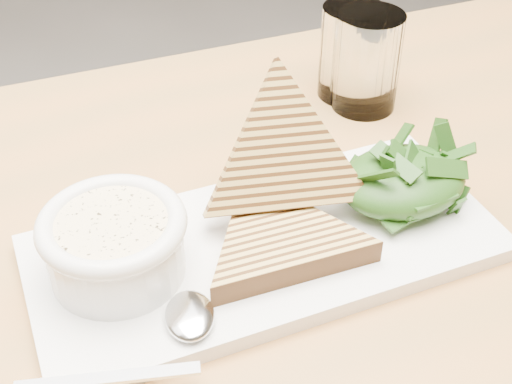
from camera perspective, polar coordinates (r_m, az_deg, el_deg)
name	(u,v)px	position (r m, az deg, el deg)	size (l,w,h in m)	color
table_top	(409,287)	(0.60, 12.15, -7.47)	(1.24, 0.83, 0.04)	#AB7138
platter	(266,247)	(0.58, 0.77, -4.45)	(0.38, 0.17, 0.01)	white
soup_bowl	(116,251)	(0.55, -11.14, -4.68)	(0.10, 0.10, 0.04)	white
soup	(112,226)	(0.53, -11.47, -2.68)	(0.09, 0.09, 0.01)	beige
bowl_rim	(111,224)	(0.53, -11.50, -2.52)	(0.11, 0.11, 0.01)	white
sandwich_flat	(279,240)	(0.56, 1.86, -3.87)	(0.16, 0.16, 0.02)	tan
sandwich_lean	(284,158)	(0.57, 2.29, 2.72)	(0.16, 0.16, 0.09)	tan
salad_base	(402,181)	(0.61, 11.62, 0.85)	(0.11, 0.09, 0.04)	black
arugula_pile	(403,176)	(0.61, 11.69, 1.27)	(0.11, 0.10, 0.05)	#275219
spoon_bowl	(190,315)	(0.51, -5.32, -9.80)	(0.04, 0.05, 0.01)	silver
spoon_handle	(108,378)	(0.49, -11.75, -14.37)	(0.12, 0.01, 0.00)	silver
glass_near	(351,52)	(0.77, 7.59, 11.02)	(0.07, 0.07, 0.10)	white
glass_far	(367,62)	(0.75, 8.88, 10.27)	(0.07, 0.07, 0.10)	white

